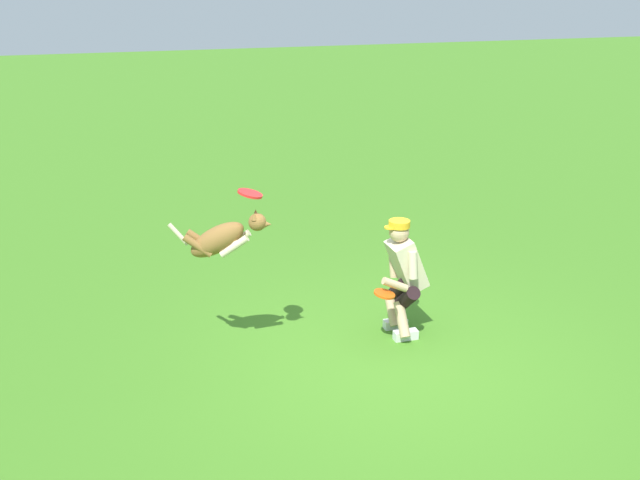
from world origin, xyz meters
TOP-DOWN VIEW (x-y plane):
  - ground_plane at (0.00, 0.00)m, footprint 60.00×60.00m
  - person at (-0.41, -0.60)m, footprint 0.57×0.64m
  - dog at (1.48, -0.59)m, footprint 0.97×0.44m
  - frisbee_flying at (1.22, -0.50)m, footprint 0.33×0.33m
  - frisbee_held at (-0.11, -0.36)m, footprint 0.30×0.30m

SIDE VIEW (x-z plane):
  - ground_plane at x=0.00m, z-range 0.00..0.00m
  - frisbee_held at x=-0.11m, z-range 0.57..0.65m
  - person at x=-0.41m, z-range 0.05..1.34m
  - dog at x=1.48m, z-range 1.02..1.57m
  - frisbee_flying at x=1.22m, z-range 1.69..1.79m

